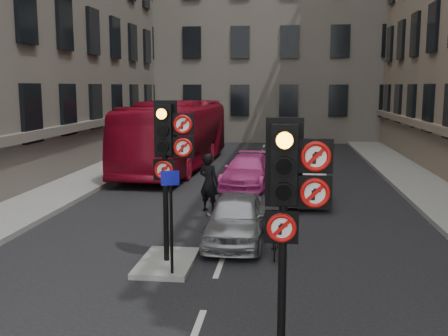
% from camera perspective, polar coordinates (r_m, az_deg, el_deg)
% --- Properties ---
extents(pavement_left, '(3.00, 50.00, 0.16)m').
position_cam_1_polar(pavement_left, '(20.43, -18.38, -2.61)').
color(pavement_left, gray).
rests_on(pavement_left, ground).
extents(centre_island, '(1.20, 2.00, 0.12)m').
position_cam_1_polar(centre_island, '(12.08, -6.25, -10.20)').
color(centre_island, gray).
rests_on(centre_island, ground).
extents(building_far, '(30.00, 14.00, 20.00)m').
position_cam_1_polar(building_far, '(44.54, 5.03, 16.63)').
color(building_far, '#696159').
rests_on(building_far, ground).
extents(signal_near, '(0.91, 0.40, 3.58)m').
position_cam_1_polar(signal_near, '(7.25, 7.19, -2.47)').
color(signal_near, black).
rests_on(signal_near, ground).
extents(signal_far, '(0.91, 0.40, 3.58)m').
position_cam_1_polar(signal_far, '(11.46, -6.06, 2.35)').
color(signal_far, black).
rests_on(signal_far, centre_island).
extents(car_silver, '(1.50, 3.69, 1.25)m').
position_cam_1_polar(car_silver, '(13.60, 1.29, -5.47)').
color(car_silver, '#95989C').
rests_on(car_silver, ground).
extents(car_white, '(1.84, 4.42, 1.42)m').
position_cam_1_polar(car_white, '(18.72, 8.40, -1.31)').
color(car_white, silver).
rests_on(car_white, ground).
extents(car_pink, '(2.18, 4.46, 1.25)m').
position_cam_1_polar(car_pink, '(21.06, 2.60, -0.32)').
color(car_pink, '#F146AD').
rests_on(car_pink, ground).
extents(bus_red, '(3.34, 11.96, 3.30)m').
position_cam_1_polar(bus_red, '(25.59, -5.20, 3.61)').
color(bus_red, maroon).
rests_on(bus_red, ground).
extents(motorcycle, '(0.48, 1.60, 0.96)m').
position_cam_1_polar(motorcycle, '(12.62, 5.52, -7.35)').
color(motorcycle, black).
rests_on(motorcycle, ground).
extents(motorcyclist, '(0.81, 0.70, 1.88)m').
position_cam_1_polar(motorcyclist, '(16.79, -1.65, -1.60)').
color(motorcyclist, black).
rests_on(motorcyclist, ground).
extents(info_sign, '(0.37, 0.17, 2.19)m').
position_cam_1_polar(info_sign, '(10.84, -5.80, -4.32)').
color(info_sign, black).
rests_on(info_sign, centre_island).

